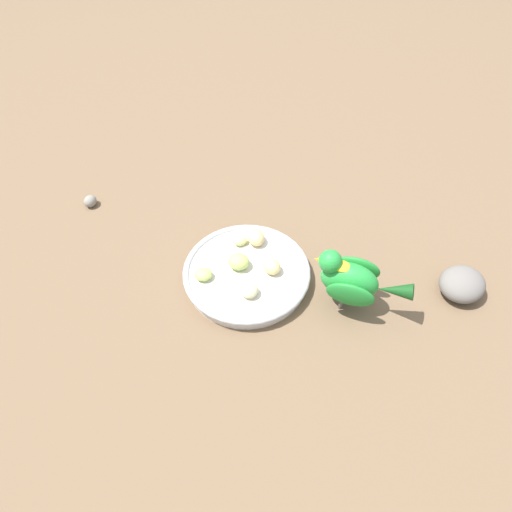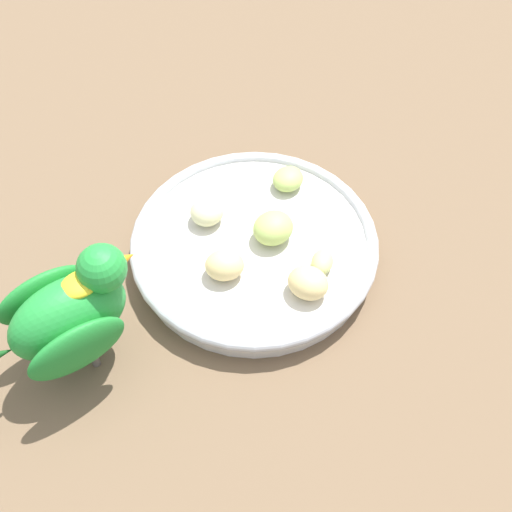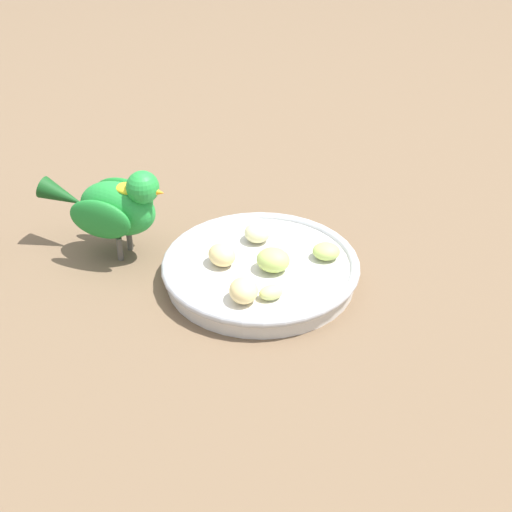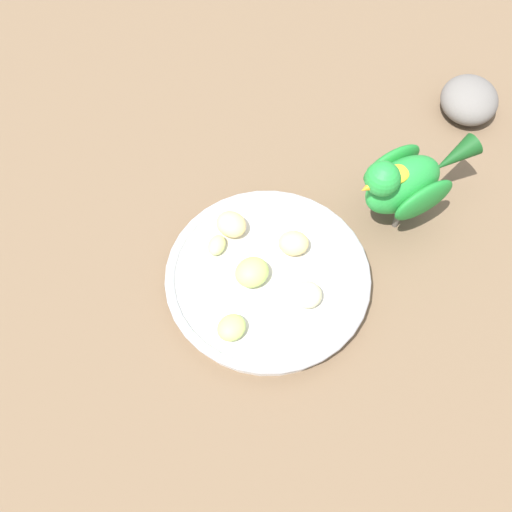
% 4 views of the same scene
% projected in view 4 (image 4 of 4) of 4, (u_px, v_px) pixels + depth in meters
% --- Properties ---
extents(ground_plane, '(4.00, 4.00, 0.00)m').
position_uv_depth(ground_plane, '(258.00, 308.00, 0.64)').
color(ground_plane, brown).
extents(feeding_bowl, '(0.22, 0.22, 0.03)m').
position_uv_depth(feeding_bowl, '(268.00, 278.00, 0.64)').
color(feeding_bowl, beige).
rests_on(feeding_bowl, ground_plane).
extents(apple_piece_0, '(0.03, 0.03, 0.02)m').
position_uv_depth(apple_piece_0, '(307.00, 295.00, 0.61)').
color(apple_piece_0, beige).
rests_on(apple_piece_0, feeding_bowl).
extents(apple_piece_1, '(0.04, 0.05, 0.03)m').
position_uv_depth(apple_piece_1, '(231.00, 224.00, 0.65)').
color(apple_piece_1, '#E5C67F').
rests_on(apple_piece_1, feeding_bowl).
extents(apple_piece_2, '(0.04, 0.04, 0.03)m').
position_uv_depth(apple_piece_2, '(252.00, 272.00, 0.62)').
color(apple_piece_2, '#B2CC66').
rests_on(apple_piece_2, feeding_bowl).
extents(apple_piece_3, '(0.04, 0.04, 0.02)m').
position_uv_depth(apple_piece_3, '(294.00, 243.00, 0.64)').
color(apple_piece_3, '#E5C67F').
rests_on(apple_piece_3, feeding_bowl).
extents(apple_piece_4, '(0.04, 0.04, 0.02)m').
position_uv_depth(apple_piece_4, '(232.00, 328.00, 0.60)').
color(apple_piece_4, '#B2CC66').
rests_on(apple_piece_4, feeding_bowl).
extents(apple_piece_5, '(0.03, 0.03, 0.02)m').
position_uv_depth(apple_piece_5, '(217.00, 245.00, 0.65)').
color(apple_piece_5, '#C6D17A').
rests_on(apple_piece_5, feeding_bowl).
extents(parrot, '(0.16, 0.08, 0.11)m').
position_uv_depth(parrot, '(406.00, 181.00, 0.64)').
color(parrot, '#59544C').
rests_on(parrot, ground_plane).
extents(rock_large, '(0.11, 0.11, 0.05)m').
position_uv_depth(rock_large, '(469.00, 100.00, 0.76)').
color(rock_large, slate).
rests_on(rock_large, ground_plane).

